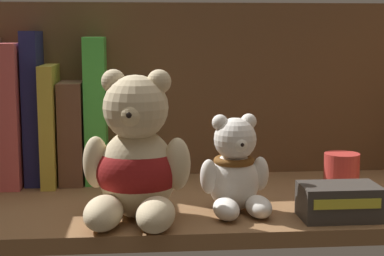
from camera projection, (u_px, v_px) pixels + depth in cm
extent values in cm
cube|color=brown|center=(194.00, 206.00, 85.70)|extent=(78.62, 30.78, 2.00)
cube|color=brown|center=(185.00, 96.00, 99.37)|extent=(81.02, 1.20, 29.47)
cube|color=#CC5454|center=(15.00, 113.00, 94.50)|extent=(3.31, 14.57, 21.28)
cube|color=navy|center=(35.00, 107.00, 94.64)|extent=(2.37, 10.59, 23.03)
cube|color=gold|center=(53.00, 123.00, 95.23)|extent=(2.12, 14.68, 18.03)
cube|color=brown|center=(73.00, 131.00, 95.70)|extent=(3.54, 11.68, 15.43)
cube|color=green|center=(97.00, 109.00, 95.51)|extent=(3.19, 10.41, 22.14)
ellipsoid|color=beige|center=(137.00, 173.00, 76.10)|extent=(9.50, 8.72, 11.18)
sphere|color=beige|center=(136.00, 108.00, 74.31)|extent=(7.95, 7.95, 7.95)
sphere|color=beige|center=(113.00, 81.00, 74.65)|extent=(2.98, 2.98, 2.98)
sphere|color=beige|center=(159.00, 82.00, 74.13)|extent=(2.98, 2.98, 2.98)
sphere|color=beige|center=(131.00, 115.00, 71.61)|extent=(2.98, 2.98, 2.98)
sphere|color=black|center=(130.00, 115.00, 70.57)|extent=(1.04, 1.04, 1.04)
ellipsoid|color=beige|center=(104.00, 213.00, 71.71)|extent=(5.74, 8.14, 3.97)
ellipsoid|color=beige|center=(156.00, 214.00, 71.14)|extent=(5.74, 8.14, 3.97)
ellipsoid|color=beige|center=(96.00, 162.00, 75.81)|extent=(3.76, 3.76, 6.46)
ellipsoid|color=beige|center=(177.00, 164.00, 74.88)|extent=(3.76, 3.76, 6.46)
ellipsoid|color=maroon|center=(137.00, 171.00, 76.06)|extent=(10.28, 9.50, 7.83)
ellipsoid|color=white|center=(234.00, 182.00, 79.21)|extent=(6.50, 5.97, 7.65)
sphere|color=white|center=(235.00, 139.00, 77.99)|extent=(5.44, 5.44, 5.44)
sphere|color=white|center=(220.00, 123.00, 77.59)|extent=(2.04, 2.04, 2.04)
sphere|color=white|center=(249.00, 121.00, 78.49)|extent=(2.04, 2.04, 2.04)
sphere|color=white|center=(240.00, 144.00, 76.19)|extent=(2.04, 2.04, 2.04)
sphere|color=black|center=(242.00, 145.00, 75.50)|extent=(0.71, 0.71, 0.71)
ellipsoid|color=white|center=(226.00, 209.00, 75.60)|extent=(3.81, 5.51, 2.72)
ellipsoid|color=white|center=(259.00, 207.00, 76.59)|extent=(3.81, 5.51, 2.72)
ellipsoid|color=white|center=(209.00, 177.00, 77.88)|extent=(2.52, 2.52, 4.42)
ellipsoid|color=white|center=(260.00, 174.00, 79.51)|extent=(2.52, 2.52, 4.42)
torus|color=brown|center=(234.00, 161.00, 78.79)|extent=(5.22, 5.22, 0.98)
cylinder|color=#C63833|center=(341.00, 174.00, 86.83)|extent=(4.96, 4.96, 6.03)
cube|color=#38332D|center=(339.00, 202.00, 76.07)|extent=(9.61, 5.96, 4.27)
cube|color=gold|center=(348.00, 204.00, 72.98)|extent=(8.17, 0.16, 1.19)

